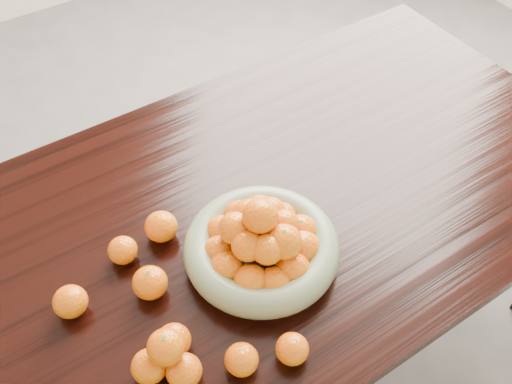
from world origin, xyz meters
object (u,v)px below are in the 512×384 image
dining_table (243,234)px  fruit_bowl (262,244)px  orange_pyramid (168,356)px  loose_orange_0 (150,283)px

dining_table → fruit_bowl: size_ratio=5.65×
dining_table → orange_pyramid: bearing=-142.4°
orange_pyramid → loose_orange_0: size_ratio=1.80×
fruit_bowl → orange_pyramid: bearing=-158.3°
fruit_bowl → orange_pyramid: fruit_bowl is taller
dining_table → fruit_bowl: 0.20m
dining_table → loose_orange_0: 0.32m
dining_table → orange_pyramid: 0.44m
orange_pyramid → dining_table: bearing=37.6°
dining_table → orange_pyramid: orange_pyramid is taller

